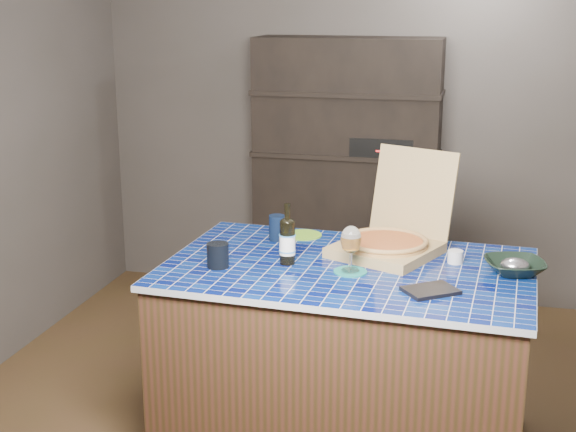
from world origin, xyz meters
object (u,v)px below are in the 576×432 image
(wine_glass, at_px, (351,241))
(bowl, at_px, (515,267))
(mead_bottle, at_px, (287,240))
(dvd_case, at_px, (430,290))
(pizza_box, at_px, (389,240))
(kitchen_island, at_px, (346,357))

(wine_glass, xyz_separation_m, bowl, (0.69, 0.15, -0.11))
(mead_bottle, relative_size, dvd_case, 1.34)
(dvd_case, bearing_deg, pizza_box, 169.70)
(pizza_box, distance_m, wine_glass, 0.34)
(bowl, bearing_deg, dvd_case, -136.63)
(pizza_box, bearing_deg, bowl, 7.82)
(dvd_case, bearing_deg, mead_bottle, -144.55)
(wine_glass, bearing_deg, pizza_box, 67.36)
(kitchen_island, height_order, pizza_box, pizza_box)
(kitchen_island, height_order, dvd_case, dvd_case)
(kitchen_island, distance_m, mead_bottle, 0.62)
(pizza_box, xyz_separation_m, dvd_case, (0.23, -0.47, -0.06))
(wine_glass, height_order, bowl, wine_glass)
(kitchen_island, bearing_deg, mead_bottle, -169.71)
(kitchen_island, distance_m, wine_glass, 0.59)
(wine_glass, relative_size, dvd_case, 0.99)
(pizza_box, bearing_deg, wine_glass, -89.70)
(mead_bottle, height_order, dvd_case, mead_bottle)
(wine_glass, bearing_deg, dvd_case, -24.73)
(mead_bottle, bearing_deg, pizza_box, 31.11)
(pizza_box, distance_m, mead_bottle, 0.50)
(wine_glass, bearing_deg, mead_bottle, 170.27)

